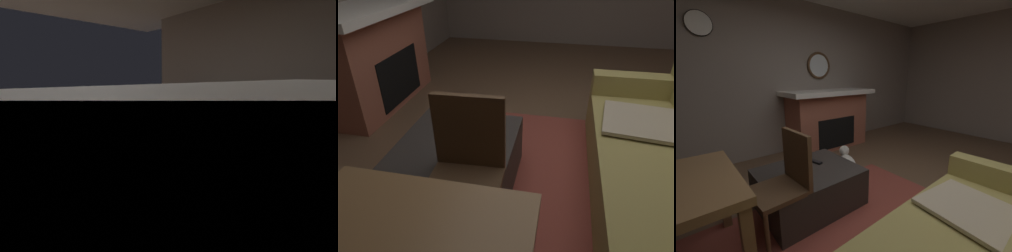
% 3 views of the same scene
% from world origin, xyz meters
% --- Properties ---
extents(floor, '(9.08, 9.08, 0.00)m').
position_xyz_m(floor, '(0.00, 0.00, 0.00)').
color(floor, brown).
extents(wall_back_fireplace_side, '(7.97, 0.12, 2.68)m').
position_xyz_m(wall_back_fireplace_side, '(0.00, -2.64, 1.34)').
color(wall_back_fireplace_side, gray).
rests_on(wall_back_fireplace_side, ground).
extents(area_rug, '(2.60, 2.00, 0.01)m').
position_xyz_m(area_rug, '(0.64, -0.11, 0.01)').
color(area_rug, brown).
rests_on(area_rug, ground).
extents(fireplace, '(1.75, 0.76, 1.13)m').
position_xyz_m(fireplace, '(-0.65, -2.26, 0.57)').
color(fireplace, '#9E5642').
rests_on(fireplace, ground).
extents(round_wall_mirror, '(0.51, 0.05, 0.51)m').
position_xyz_m(round_wall_mirror, '(-0.65, -2.55, 1.58)').
color(round_wall_mirror, '#4C331E').
extents(ottoman_coffee_table, '(1.01, 0.84, 0.42)m').
position_xyz_m(ottoman_coffee_table, '(0.64, -0.84, 0.21)').
color(ottoman_coffee_table, '#2D2826').
rests_on(ottoman_coffee_table, ground).
extents(tv_remote, '(0.09, 0.17, 0.02)m').
position_xyz_m(tv_remote, '(0.48, -0.94, 0.43)').
color(tv_remote, black).
rests_on(tv_remote, ottoman_coffee_table).
extents(dining_chair_west, '(0.46, 0.46, 0.93)m').
position_xyz_m(dining_chair_west, '(0.97, -0.64, 0.52)').
color(dining_chair_west, '#513823').
rests_on(dining_chair_west, ground).
extents(small_dog, '(0.43, 0.59, 0.30)m').
position_xyz_m(small_dog, '(-0.18, -1.15, 0.17)').
color(small_dog, silver).
rests_on(small_dog, ground).
extents(wall_clock, '(0.33, 0.03, 0.33)m').
position_xyz_m(wall_clock, '(1.22, -2.55, 2.08)').
color(wall_clock, silver).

